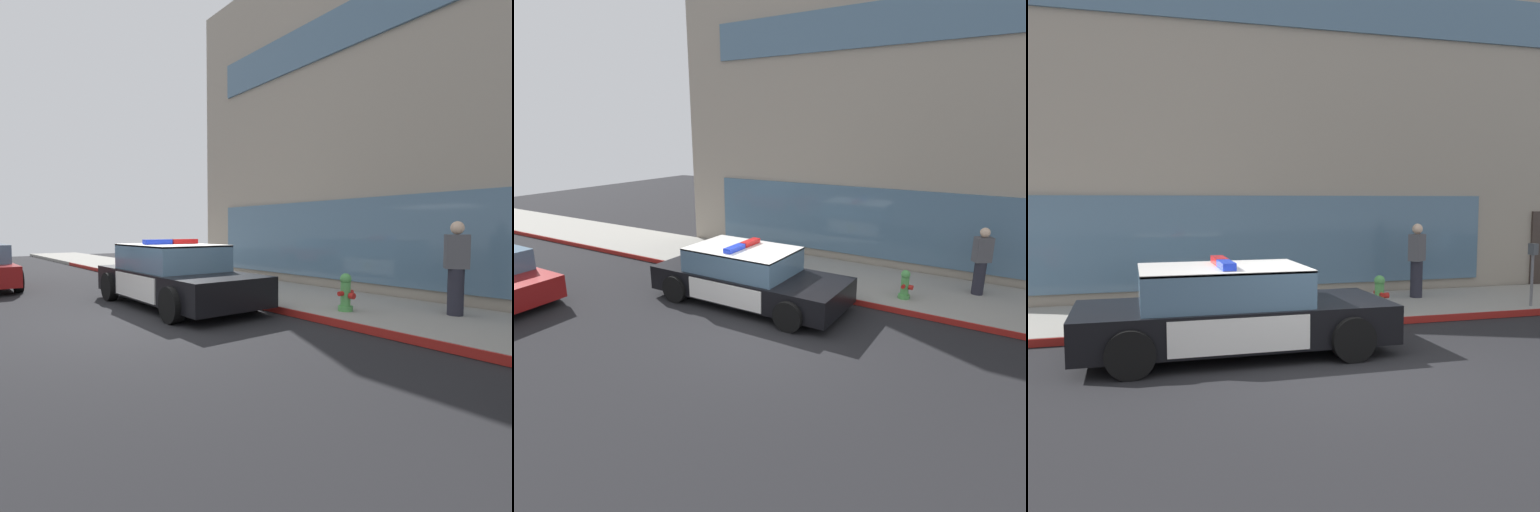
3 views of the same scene
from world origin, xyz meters
TOP-DOWN VIEW (x-y plane):
  - ground at (0.00, 0.00)m, footprint 48.00×48.00m
  - sidewalk at (0.00, 3.75)m, footprint 48.00×2.92m
  - curb_red_paint at (0.00, 2.28)m, footprint 28.80×0.04m
  - police_cruiser at (-1.37, 1.11)m, footprint 4.86×2.09m
  - fire_hydrant at (2.01, 2.97)m, footprint 0.34×0.39m
  - pedestrian_on_sidewalk at (3.52, 4.21)m, footprint 0.48×0.45m

SIDE VIEW (x-z plane):
  - ground at x=0.00m, z-range 0.00..0.00m
  - sidewalk at x=0.00m, z-range 0.00..0.15m
  - curb_red_paint at x=0.00m, z-range 0.01..0.14m
  - fire_hydrant at x=2.01m, z-range 0.14..0.86m
  - police_cruiser at x=-1.37m, z-range -0.07..1.43m
  - pedestrian_on_sidewalk at x=3.52m, z-range 0.16..1.87m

